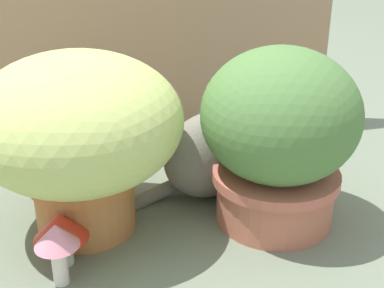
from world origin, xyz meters
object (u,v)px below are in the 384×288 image
at_px(mushroom_ornament_red, 61,229).
at_px(mushroom_ornament_pink, 57,241).
at_px(grass_planter, 79,131).
at_px(cat, 217,149).
at_px(leafy_planter, 279,134).

bearing_deg(mushroom_ornament_red, mushroom_ornament_pink, -95.65).
distance_m(grass_planter, cat, 0.36).
bearing_deg(mushroom_ornament_red, cat, 28.86).
bearing_deg(mushroom_ornament_pink, leafy_planter, 13.68).
bearing_deg(cat, leafy_planter, -59.65).
height_order(leafy_planter, mushroom_ornament_pink, leafy_planter).
bearing_deg(cat, mushroom_ornament_pink, -144.95).
relative_size(grass_planter, cat, 1.14).
bearing_deg(cat, mushroom_ornament_red, -151.14).
distance_m(leafy_planter, mushroom_ornament_red, 0.50).
distance_m(grass_planter, mushroom_ornament_pink, 0.24).
relative_size(leafy_planter, mushroom_ornament_pink, 3.08).
xyz_separation_m(leafy_planter, mushroom_ornament_pink, (-0.49, -0.12, -0.12)).
distance_m(leafy_planter, mushroom_ornament_pink, 0.52).
bearing_deg(leafy_planter, cat, 120.35).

